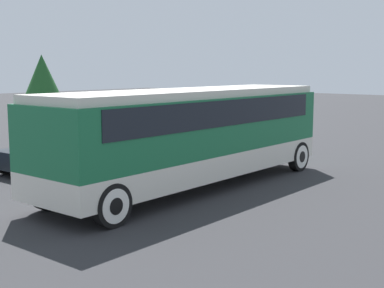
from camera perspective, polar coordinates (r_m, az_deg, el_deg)
The scene contains 5 objects.
ground_plane at distance 16.22m, azimuth 0.00°, elevation -4.67°, with size 120.00×120.00×0.00m, color #2D2D30.
tour_bus at distance 15.99m, azimuth 0.22°, elevation 1.65°, with size 10.59×2.69×2.97m.
parked_car_mid at distance 19.50m, azimuth -13.69°, elevation -0.58°, with size 4.55×1.91×1.45m.
parked_car_far at distance 24.46m, azimuth -4.07°, elevation 1.23°, with size 4.25×1.93×1.34m.
tree_left at distance 43.17m, azimuth -15.70°, elevation 7.10°, with size 2.70×2.70×4.65m.
Camera 1 is at (-12.23, -10.03, 3.58)m, focal length 50.00 mm.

